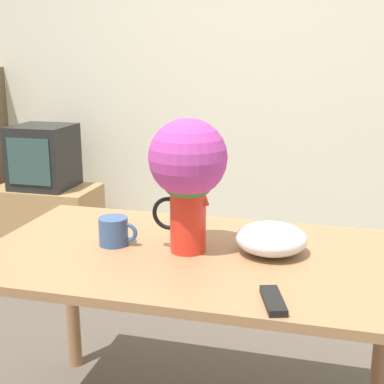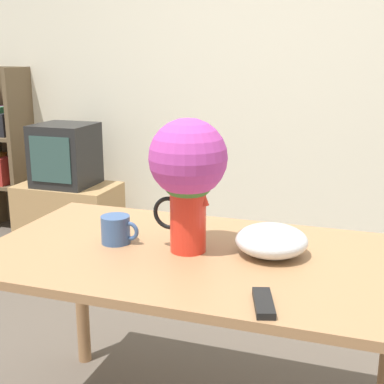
# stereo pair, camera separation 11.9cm
# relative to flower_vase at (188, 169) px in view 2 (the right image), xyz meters

# --- Properties ---
(wall_back) EXTENTS (8.00, 0.05, 2.60)m
(wall_back) POSITION_rel_flower_vase_xyz_m (-0.07, 2.10, 0.25)
(wall_back) COLOR #EDE5CC
(wall_back) RESTS_ON ground_plane
(table) EXTENTS (1.46, 0.83, 0.76)m
(table) POSITION_rel_flower_vase_xyz_m (0.03, -0.01, -0.39)
(table) COLOR #A3754C
(table) RESTS_ON ground_plane
(flower_vase) EXTENTS (0.26, 0.26, 0.46)m
(flower_vase) POSITION_rel_flower_vase_xyz_m (0.00, 0.00, 0.00)
(flower_vase) COLOR red
(flower_vase) RESTS_ON table
(coffee_mug) EXTENTS (0.14, 0.10, 0.10)m
(coffee_mug) POSITION_rel_flower_vase_xyz_m (-0.27, -0.01, -0.24)
(coffee_mug) COLOR #385689
(coffee_mug) RESTS_ON table
(white_bowl) EXTENTS (0.24, 0.24, 0.10)m
(white_bowl) POSITION_rel_flower_vase_xyz_m (0.28, 0.05, -0.24)
(white_bowl) COLOR silver
(white_bowl) RESTS_ON table
(remote_control) EXTENTS (0.09, 0.17, 0.02)m
(remote_control) POSITION_rel_flower_vase_xyz_m (0.33, -0.33, -0.28)
(remote_control) COLOR black
(remote_control) RESTS_ON table
(tv_stand) EXTENTS (0.71, 0.43, 0.49)m
(tv_stand) POSITION_rel_flower_vase_xyz_m (-1.50, 1.64, -0.80)
(tv_stand) COLOR tan
(tv_stand) RESTS_ON ground_plane
(tv_set) EXTENTS (0.40, 0.39, 0.44)m
(tv_set) POSITION_rel_flower_vase_xyz_m (-1.50, 1.64, -0.34)
(tv_set) COLOR black
(tv_set) RESTS_ON tv_stand
(bookshelf) EXTENTS (0.37, 0.33, 1.31)m
(bookshelf) POSITION_rel_flower_vase_xyz_m (-2.24, 1.93, -0.39)
(bookshelf) COLOR brown
(bookshelf) RESTS_ON ground_plane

